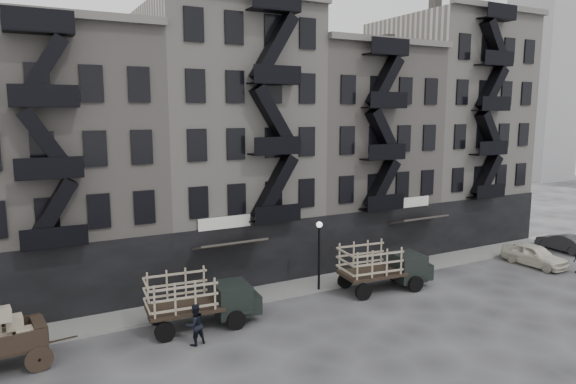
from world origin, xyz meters
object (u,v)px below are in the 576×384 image
stake_truck_east (384,263)px  car_east (535,255)px  car_far (563,242)px  pedestrian_mid (195,325)px  stake_truck_west (200,296)px

stake_truck_east → car_east: stake_truck_east is taller
stake_truck_east → car_far: stake_truck_east is taller
stake_truck_east → pedestrian_mid: (-12.30, -1.74, -0.66)m
car_far → stake_truck_west: bearing=3.8°
stake_truck_west → pedestrian_mid: size_ratio=2.95×
stake_truck_east → car_east: size_ratio=1.32×
stake_truck_east → pedestrian_mid: 12.44m
stake_truck_west → car_east: stake_truck_west is taller
car_east → stake_truck_east: bearing=172.0°
stake_truck_east → stake_truck_west: bearing=-174.0°
car_east → pedestrian_mid: pedestrian_mid is taller
stake_truck_west → pedestrian_mid: 2.10m
stake_truck_east → car_far: 17.69m
stake_truck_west → pedestrian_mid: (-0.87, -1.81, -0.62)m
stake_truck_west → car_far: 29.12m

